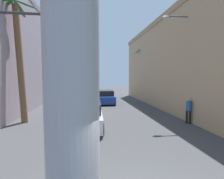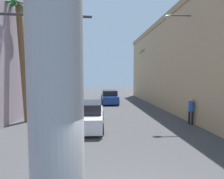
{
  "view_description": "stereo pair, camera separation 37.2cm",
  "coord_description": "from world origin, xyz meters",
  "px_view_note": "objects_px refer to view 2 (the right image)",
  "views": [
    {
      "loc": [
        -1.33,
        -3.23,
        3.17
      ],
      "look_at": [
        0.0,
        6.28,
        2.47
      ],
      "focal_mm": 28.0,
      "sensor_mm": 36.0,
      "label": 1
    },
    {
      "loc": [
        -0.96,
        -3.28,
        3.17
      ],
      "look_at": [
        0.0,
        6.28,
        2.47
      ],
      "focal_mm": 28.0,
      "sensor_mm": 36.0,
      "label": 2
    }
  ],
  "objects_px": {
    "car_far": "(109,97)",
    "palm_tree_mid_left": "(22,54)",
    "street_lamp": "(190,58)",
    "palm_tree_far_right": "(149,66)",
    "car_lead": "(88,115)",
    "pedestrian_mid_right": "(191,109)"
  },
  "relations": [
    {
      "from": "street_lamp",
      "to": "palm_tree_far_right",
      "type": "bearing_deg",
      "value": 86.18
    },
    {
      "from": "car_far",
      "to": "palm_tree_mid_left",
      "type": "bearing_deg",
      "value": -130.47
    },
    {
      "from": "street_lamp",
      "to": "car_lead",
      "type": "bearing_deg",
      "value": -175.36
    },
    {
      "from": "palm_tree_mid_left",
      "to": "pedestrian_mid_right",
      "type": "distance_m",
      "value": 12.17
    },
    {
      "from": "street_lamp",
      "to": "car_far",
      "type": "distance_m",
      "value": 11.04
    },
    {
      "from": "car_lead",
      "to": "pedestrian_mid_right",
      "type": "xyz_separation_m",
      "value": [
        6.82,
        -0.23,
        0.29
      ]
    },
    {
      "from": "palm_tree_mid_left",
      "to": "pedestrian_mid_right",
      "type": "height_order",
      "value": "palm_tree_mid_left"
    },
    {
      "from": "street_lamp",
      "to": "palm_tree_mid_left",
      "type": "distance_m",
      "value": 11.77
    },
    {
      "from": "street_lamp",
      "to": "pedestrian_mid_right",
      "type": "height_order",
      "value": "street_lamp"
    },
    {
      "from": "car_lead",
      "to": "palm_tree_mid_left",
      "type": "xyz_separation_m",
      "value": [
        -4.59,
        1.75,
        4.05
      ]
    },
    {
      "from": "street_lamp",
      "to": "pedestrian_mid_right",
      "type": "distance_m",
      "value": 3.58
    },
    {
      "from": "palm_tree_far_right",
      "to": "pedestrian_mid_right",
      "type": "bearing_deg",
      "value": -94.95
    },
    {
      "from": "palm_tree_mid_left",
      "to": "car_far",
      "type": "bearing_deg",
      "value": 49.53
    },
    {
      "from": "car_far",
      "to": "palm_tree_far_right",
      "type": "bearing_deg",
      "value": 23.5
    },
    {
      "from": "palm_tree_mid_left",
      "to": "street_lamp",
      "type": "bearing_deg",
      "value": -5.71
    },
    {
      "from": "car_far",
      "to": "palm_tree_far_right",
      "type": "relative_size",
      "value": 0.62
    },
    {
      "from": "palm_tree_far_right",
      "to": "pedestrian_mid_right",
      "type": "relative_size",
      "value": 4.1
    },
    {
      "from": "car_far",
      "to": "pedestrian_mid_right",
      "type": "xyz_separation_m",
      "value": [
        4.61,
        -9.95,
        0.29
      ]
    },
    {
      "from": "car_far",
      "to": "palm_tree_far_right",
      "type": "distance_m",
      "value": 7.33
    },
    {
      "from": "street_lamp",
      "to": "car_far",
      "type": "relative_size",
      "value": 1.68
    },
    {
      "from": "car_far",
      "to": "palm_tree_mid_left",
      "type": "xyz_separation_m",
      "value": [
        -6.8,
        -7.97,
        4.05
      ]
    },
    {
      "from": "car_lead",
      "to": "car_far",
      "type": "distance_m",
      "value": 9.96
    }
  ]
}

